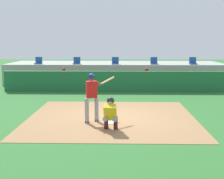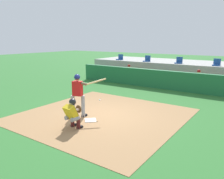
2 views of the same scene
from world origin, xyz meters
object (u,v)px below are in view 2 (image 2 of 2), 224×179
at_px(home_plate, 90,120).
at_px(stadium_seat_0, 120,58).
at_px(stadium_seat_1, 147,60).
at_px(catcher_crouched, 73,112).
at_px(batter_at_plate, 78,93).
at_px(stadium_seat_3, 217,64).
at_px(stadium_seat_2, 179,62).
at_px(dugout_player_0, 128,73).
at_px(dugout_player_1, 198,80).

bearing_deg(home_plate, stadium_seat_0, 117.06).
height_order(stadium_seat_0, stadium_seat_1, same).
height_order(catcher_crouched, stadium_seat_0, stadium_seat_0).
bearing_deg(catcher_crouched, home_plate, 90.48).
bearing_deg(home_plate, batter_at_plate, 173.53).
height_order(batter_at_plate, stadium_seat_3, stadium_seat_3).
xyz_separation_m(catcher_crouched, stadium_seat_1, (-2.61, 11.14, 0.93)).
xyz_separation_m(stadium_seat_1, stadium_seat_2, (2.60, 0.00, 0.00)).
relative_size(catcher_crouched, stadium_seat_0, 4.15).
xyz_separation_m(catcher_crouched, stadium_seat_0, (-5.21, 11.14, 0.93)).
relative_size(home_plate, dugout_player_0, 0.34).
bearing_deg(stadium_seat_3, dugout_player_1, -107.58).
bearing_deg(batter_at_plate, stadium_seat_0, 114.11).
distance_m(catcher_crouched, dugout_player_0, 9.64).
bearing_deg(stadium_seat_2, batter_at_plate, -93.84).
xyz_separation_m(dugout_player_1, stadium_seat_0, (-7.16, 2.03, 0.86)).
bearing_deg(stadium_seat_3, stadium_seat_0, 180.00).
bearing_deg(stadium_seat_2, stadium_seat_3, 0.00).
bearing_deg(stadium_seat_3, stadium_seat_2, 180.00).
xyz_separation_m(home_plate, dugout_player_0, (-3.15, 8.14, 0.65)).
distance_m(batter_at_plate, catcher_crouched, 1.31).
xyz_separation_m(dugout_player_0, stadium_seat_3, (5.75, 2.03, 0.86)).
xyz_separation_m(catcher_crouched, dugout_player_0, (-3.16, 9.10, 0.07)).
distance_m(dugout_player_1, stadium_seat_3, 2.30).
distance_m(stadium_seat_0, stadium_seat_3, 7.80).
height_order(batter_at_plate, catcher_crouched, batter_at_plate).
distance_m(dugout_player_0, stadium_seat_3, 6.16).
xyz_separation_m(home_plate, stadium_seat_1, (-2.60, 10.18, 1.51)).
height_order(dugout_player_1, stadium_seat_2, stadium_seat_2).
xyz_separation_m(batter_at_plate, stadium_seat_2, (0.68, 10.10, 0.50)).
xyz_separation_m(batter_at_plate, stadium_seat_3, (3.28, 10.10, 0.50)).
relative_size(dugout_player_0, stadium_seat_3, 2.71).
height_order(catcher_crouched, stadium_seat_1, stadium_seat_1).
bearing_deg(catcher_crouched, stadium_seat_3, 76.90).
bearing_deg(stadium_seat_0, dugout_player_0, -44.83).
relative_size(home_plate, stadium_seat_1, 0.92).
bearing_deg(stadium_seat_2, dugout_player_0, -147.16).
bearing_deg(stadium_seat_0, stadium_seat_2, 0.00).
xyz_separation_m(batter_at_plate, catcher_crouched, (0.69, -1.04, -0.43)).
distance_m(batter_at_plate, dugout_player_1, 8.49).
relative_size(stadium_seat_0, stadium_seat_1, 1.00).
relative_size(batter_at_plate, dugout_player_0, 1.39).
relative_size(dugout_player_1, stadium_seat_2, 2.71).
relative_size(stadium_seat_0, stadium_seat_2, 1.00).
height_order(batter_at_plate, stadium_seat_0, stadium_seat_0).
bearing_deg(home_plate, catcher_crouched, -89.52).
bearing_deg(catcher_crouched, dugout_player_1, 77.93).
distance_m(stadium_seat_1, stadium_seat_3, 5.20).
bearing_deg(catcher_crouched, batter_at_plate, 123.53).
xyz_separation_m(stadium_seat_2, stadium_seat_3, (2.60, 0.00, 0.00)).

